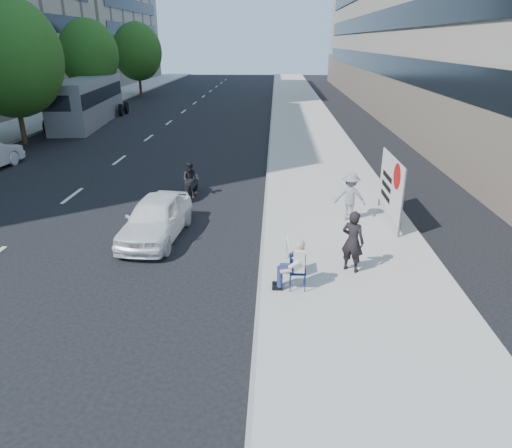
{
  "coord_description": "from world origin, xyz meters",
  "views": [
    {
      "loc": [
        1.8,
        -9.44,
        5.9
      ],
      "look_at": [
        1.32,
        1.67,
        1.43
      ],
      "focal_mm": 32.0,
      "sensor_mm": 36.0,
      "label": 1
    }
  ],
  "objects_px": {
    "jogger": "(350,196)",
    "motorcycle": "(191,181)",
    "white_sedan_near": "(156,218)",
    "bus": "(88,101)",
    "pedestrian_woman": "(353,241)",
    "protest_banner": "(391,185)",
    "seated_protester": "(294,262)"
  },
  "relations": [
    {
      "from": "jogger",
      "to": "motorcycle",
      "type": "relative_size",
      "value": 0.8
    },
    {
      "from": "white_sedan_near",
      "to": "motorcycle",
      "type": "relative_size",
      "value": 1.95
    },
    {
      "from": "pedestrian_woman",
      "to": "protest_banner",
      "type": "height_order",
      "value": "protest_banner"
    },
    {
      "from": "jogger",
      "to": "pedestrian_woman",
      "type": "distance_m",
      "value": 3.86
    },
    {
      "from": "jogger",
      "to": "motorcycle",
      "type": "height_order",
      "value": "jogger"
    },
    {
      "from": "jogger",
      "to": "motorcycle",
      "type": "xyz_separation_m",
      "value": [
        -5.96,
        2.71,
        -0.34
      ]
    },
    {
      "from": "protest_banner",
      "to": "motorcycle",
      "type": "xyz_separation_m",
      "value": [
        -7.29,
        2.73,
        -0.76
      ]
    },
    {
      "from": "jogger",
      "to": "bus",
      "type": "relative_size",
      "value": 0.13
    },
    {
      "from": "seated_protester",
      "to": "pedestrian_woman",
      "type": "xyz_separation_m",
      "value": [
        1.59,
        1.01,
        0.13
      ]
    },
    {
      "from": "pedestrian_woman",
      "to": "protest_banner",
      "type": "relative_size",
      "value": 0.55
    },
    {
      "from": "jogger",
      "to": "white_sedan_near",
      "type": "height_order",
      "value": "jogger"
    },
    {
      "from": "motorcycle",
      "to": "bus",
      "type": "xyz_separation_m",
      "value": [
        -10.9,
        17.48,
        1.0
      ]
    },
    {
      "from": "pedestrian_woman",
      "to": "protest_banner",
      "type": "distance_m",
      "value": 4.24
    },
    {
      "from": "bus",
      "to": "pedestrian_woman",
      "type": "bearing_deg",
      "value": -61.77
    },
    {
      "from": "protest_banner",
      "to": "white_sedan_near",
      "type": "height_order",
      "value": "protest_banner"
    },
    {
      "from": "jogger",
      "to": "protest_banner",
      "type": "height_order",
      "value": "protest_banner"
    },
    {
      "from": "motorcycle",
      "to": "bus",
      "type": "distance_m",
      "value": 20.62
    },
    {
      "from": "white_sedan_near",
      "to": "motorcycle",
      "type": "bearing_deg",
      "value": 89.32
    },
    {
      "from": "pedestrian_woman",
      "to": "white_sedan_near",
      "type": "relative_size",
      "value": 0.43
    },
    {
      "from": "pedestrian_woman",
      "to": "protest_banner",
      "type": "xyz_separation_m",
      "value": [
        1.83,
        3.8,
        0.4
      ]
    },
    {
      "from": "seated_protester",
      "to": "motorcycle",
      "type": "height_order",
      "value": "seated_protester"
    },
    {
      "from": "protest_banner",
      "to": "white_sedan_near",
      "type": "relative_size",
      "value": 0.77
    },
    {
      "from": "seated_protester",
      "to": "white_sedan_near",
      "type": "height_order",
      "value": "seated_protester"
    },
    {
      "from": "seated_protester",
      "to": "white_sedan_near",
      "type": "xyz_separation_m",
      "value": [
        -4.25,
        3.3,
        -0.19
      ]
    },
    {
      "from": "white_sedan_near",
      "to": "protest_banner",
      "type": "bearing_deg",
      "value": 15.55
    },
    {
      "from": "white_sedan_near",
      "to": "motorcycle",
      "type": "xyz_separation_m",
      "value": [
        0.38,
        4.24,
        -0.04
      ]
    },
    {
      "from": "jogger",
      "to": "bus",
      "type": "bearing_deg",
      "value": -41.86
    },
    {
      "from": "white_sedan_near",
      "to": "bus",
      "type": "xyz_separation_m",
      "value": [
        -10.52,
        21.72,
        0.96
      ]
    },
    {
      "from": "seated_protester",
      "to": "white_sedan_near",
      "type": "relative_size",
      "value": 0.33
    },
    {
      "from": "jogger",
      "to": "pedestrian_woman",
      "type": "bearing_deg",
      "value": 90.83
    },
    {
      "from": "protest_banner",
      "to": "bus",
      "type": "bearing_deg",
      "value": 131.99
    },
    {
      "from": "white_sedan_near",
      "to": "motorcycle",
      "type": "height_order",
      "value": "motorcycle"
    }
  ]
}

